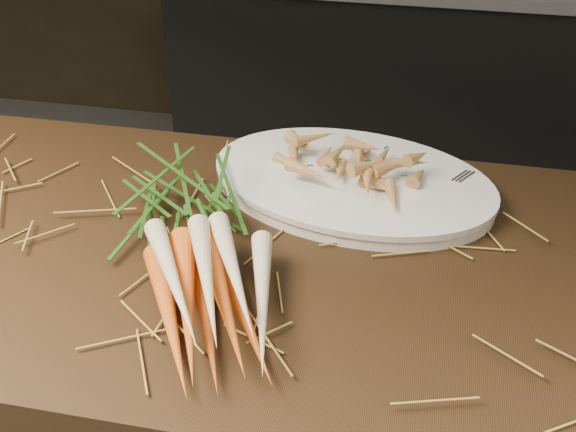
# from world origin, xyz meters

# --- Properties ---
(back_counter) EXTENTS (1.82, 0.62, 0.84)m
(back_counter) POSITION_xyz_m (0.30, 2.18, 0.42)
(back_counter) COLOR black
(back_counter) RESTS_ON ground
(straw_bedding) EXTENTS (1.40, 0.60, 0.02)m
(straw_bedding) POSITION_xyz_m (0.00, 0.30, 0.91)
(straw_bedding) COLOR olive
(straw_bedding) RESTS_ON main_counter
(root_veg_bunch) EXTENTS (0.36, 0.54, 0.10)m
(root_veg_bunch) POSITION_xyz_m (0.06, 0.26, 0.95)
(root_veg_bunch) COLOR #C74A14
(root_veg_bunch) RESTS_ON main_counter
(serving_platter) EXTENTS (0.54, 0.41, 0.03)m
(serving_platter) POSITION_xyz_m (0.26, 0.50, 0.91)
(serving_platter) COLOR white
(serving_platter) RESTS_ON main_counter
(roasted_veg_heap) EXTENTS (0.27, 0.22, 0.05)m
(roasted_veg_heap) POSITION_xyz_m (0.26, 0.50, 0.95)
(roasted_veg_heap) COLOR #BD7E3C
(roasted_veg_heap) RESTS_ON serving_platter
(serving_fork) EXTENTS (0.11, 0.16, 0.00)m
(serving_fork) POSITION_xyz_m (0.43, 0.44, 0.93)
(serving_fork) COLOR silver
(serving_fork) RESTS_ON serving_platter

